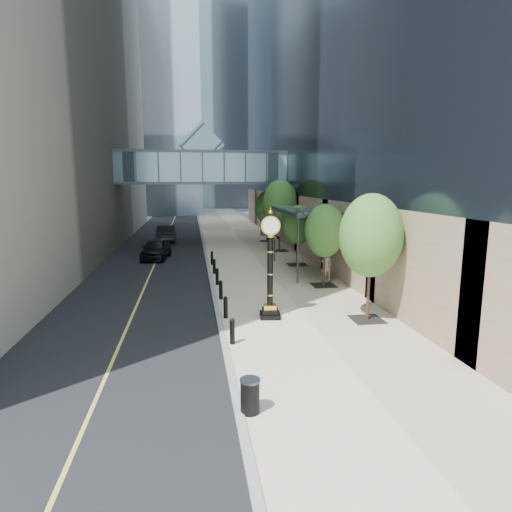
# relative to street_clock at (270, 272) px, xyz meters

# --- Properties ---
(ground) EXTENTS (320.00, 320.00, 0.00)m
(ground) POSITION_rel_street_clock_xyz_m (0.69, -3.97, -2.19)
(ground) COLOR gray
(ground) RESTS_ON ground
(road) EXTENTS (8.00, 180.00, 0.02)m
(road) POSITION_rel_street_clock_xyz_m (-6.31, 36.03, -2.18)
(road) COLOR black
(road) RESTS_ON ground
(sidewalk) EXTENTS (8.00, 180.00, 0.06)m
(sidewalk) POSITION_rel_street_clock_xyz_m (1.69, 36.03, -2.16)
(sidewalk) COLOR beige
(sidewalk) RESTS_ON ground
(curb) EXTENTS (0.25, 180.00, 0.07)m
(curb) POSITION_rel_street_clock_xyz_m (-2.31, 36.03, -2.15)
(curb) COLOR gray
(curb) RESTS_ON ground
(distant_tower_a) EXTENTS (24.00, 22.00, 78.00)m
(distant_tower_a) POSITION_rel_street_clock_xyz_m (-13.31, 71.03, 36.81)
(distant_tower_a) COLOR #97A9BF
(distant_tower_a) RESTS_ON ground
(distant_tower_b) EXTENTS (26.00, 24.00, 90.00)m
(distant_tower_b) POSITION_rel_street_clock_xyz_m (9.69, 91.03, 42.81)
(distant_tower_b) COLOR #97A9BF
(distant_tower_b) RESTS_ON ground
(distant_tower_c) EXTENTS (22.00, 22.00, 65.00)m
(distant_tower_c) POSITION_rel_street_clock_xyz_m (-5.31, 116.03, 30.31)
(distant_tower_c) COLOR #97A9BF
(distant_tower_c) RESTS_ON ground
(skywalk) EXTENTS (17.00, 4.20, 5.80)m
(skywalk) POSITION_rel_street_clock_xyz_m (-2.31, 24.03, 5.52)
(skywalk) COLOR slate
(skywalk) RESTS_ON ground
(entrance_canopy) EXTENTS (3.00, 8.00, 4.38)m
(entrance_canopy) POSITION_rel_street_clock_xyz_m (4.17, 10.03, 2.00)
(entrance_canopy) COLOR #383F44
(entrance_canopy) RESTS_ON ground
(bollard_row) EXTENTS (0.20, 16.20, 0.90)m
(bollard_row) POSITION_rel_street_clock_xyz_m (-2.01, 5.03, -1.68)
(bollard_row) COLOR black
(bollard_row) RESTS_ON sidewalk
(street_trees) EXTENTS (3.07, 28.64, 6.31)m
(street_trees) POSITION_rel_street_clock_xyz_m (4.29, 12.45, 1.60)
(street_trees) COLOR black
(street_trees) RESTS_ON sidewalk
(street_clock) EXTENTS (1.02, 1.02, 4.91)m
(street_clock) POSITION_rel_street_clock_xyz_m (0.00, 0.00, 0.00)
(street_clock) COLOR black
(street_clock) RESTS_ON sidewalk
(trash_bin) EXTENTS (0.64, 0.64, 0.90)m
(trash_bin) POSITION_rel_street_clock_xyz_m (-2.01, -7.97, -1.68)
(trash_bin) COLOR black
(trash_bin) RESTS_ON sidewalk
(pedestrian) EXTENTS (0.74, 0.52, 1.91)m
(pedestrian) POSITION_rel_street_clock_xyz_m (4.84, 6.72, -1.17)
(pedestrian) COLOR beige
(pedestrian) RESTS_ON sidewalk
(car_near) EXTENTS (2.45, 4.97, 1.63)m
(car_near) POSITION_rel_street_clock_xyz_m (-6.35, 16.42, -1.35)
(car_near) COLOR black
(car_near) RESTS_ON road
(car_far) EXTENTS (1.83, 5.21, 1.71)m
(car_far) POSITION_rel_street_clock_xyz_m (-6.04, 26.67, -1.31)
(car_far) COLOR black
(car_far) RESTS_ON road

